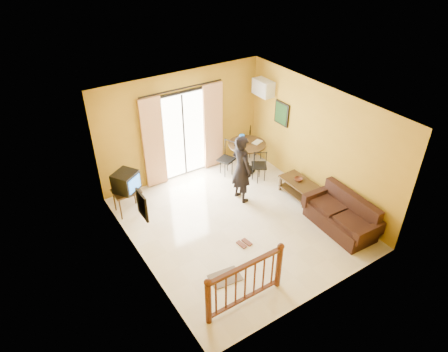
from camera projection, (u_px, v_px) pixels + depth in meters
ground at (237, 223)px, 9.05m from camera, size 5.00×5.00×0.00m
room_shell at (239, 158)px, 8.12m from camera, size 5.00×5.00×5.00m
balcony_door at (184, 135)px, 10.11m from camera, size 2.25×0.14×2.46m
tv_table at (126, 193)px, 9.12m from camera, size 0.60×0.50×0.60m
television at (126, 182)px, 8.97m from camera, size 0.68×0.66×0.46m
picture_left at (142, 205)px, 7.05m from camera, size 0.05×0.42×0.52m
dining_table at (247, 149)px, 10.55m from camera, size 1.00×1.00×0.83m
water_jug at (242, 139)px, 10.37m from camera, size 0.14×0.14×0.26m
serving_tray at (257, 142)px, 10.50m from camera, size 0.32×0.26×0.02m
dining_chairs at (247, 170)px, 10.91m from camera, size 1.70×1.52×0.95m
air_conditioner at (263, 88)px, 10.19m from camera, size 0.31×0.60×0.40m
botanical_print at (282, 114)px, 10.07m from camera, size 0.05×0.50×0.60m
coffee_table at (299, 186)px, 9.76m from camera, size 0.54×0.97×0.43m
bowl at (298, 179)px, 9.70m from camera, size 0.23×0.23×0.06m
sofa at (342, 216)px, 8.77m from camera, size 0.85×1.71×0.80m
standing_person at (241, 169)px, 9.36m from camera, size 0.45×0.65×1.72m
stair_balustrade at (245, 280)px, 6.89m from camera, size 1.63×0.13×1.04m
doormat at (225, 277)px, 7.67m from camera, size 0.64×0.47×0.02m
sandals at (244, 243)px, 8.46m from camera, size 0.27×0.26×0.03m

